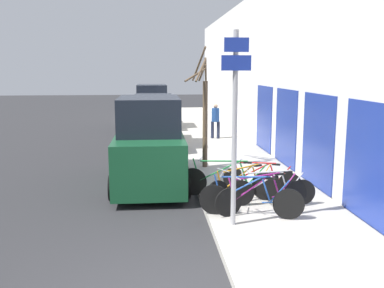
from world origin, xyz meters
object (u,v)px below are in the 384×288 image
Objects in this scene: signpost at (235,121)px; parked_car_1 at (153,124)px; bicycle_5 at (261,180)px; bicycle_3 at (245,186)px; parked_car_0 at (150,146)px; pedestrian_near at (215,118)px; bicycle_2 at (272,190)px; bicycle_1 at (262,196)px; street_tree at (204,112)px; bicycle_0 at (251,199)px; parked_car_2 at (152,109)px; bicycle_4 at (229,182)px.

parked_car_1 is at bearing 99.24° from signpost.
bicycle_3 is at bearing 163.77° from bicycle_5.
pedestrian_near is at bearing 68.17° from parked_car_0.
parked_car_1 is (-2.69, 8.41, 0.51)m from bicycle_2.
street_tree reaches higher than bicycle_1.
parked_car_0 is at bearing 86.46° from pedestrian_near.
parked_car_0 is at bearing -88.84° from parked_car_1.
bicycle_0 is 10.66m from pedestrian_near.
street_tree is (-1.08, 4.19, 1.42)m from bicycle_2.
parked_car_0 reaches higher than bicycle_0.
bicycle_5 is (0.01, 0.99, -0.00)m from bicycle_2.
bicycle_1 is 9.18m from parked_car_1.
signpost reaches higher than bicycle_5.
bicycle_1 reaches higher than bicycle_3.
parked_car_0 is (-1.69, 3.77, -1.14)m from signpost.
parked_car_2 reaches higher than bicycle_0.
bicycle_1 is 0.57m from bicycle_2.
signpost is 2.53m from bicycle_4.
bicycle_0 reaches higher than bicycle_1.
pedestrian_near reaches higher than bicycle_1.
pedestrian_near is at bearing 29.79° from parked_car_1.
parked_car_1 is at bearing 20.24° from bicycle_2.
parked_car_0 reaches higher than bicycle_2.
signpost reaches higher than parked_car_2.
bicycle_4 is 1.49× the size of pedestrian_near.
parked_car_0 is (-2.48, 3.07, 0.61)m from bicycle_1.
street_tree is (1.61, -4.23, 0.91)m from parked_car_1.
street_tree is at bearing 16.97° from bicycle_2.
bicycle_2 is 3.90m from parked_car_0.
bicycle_5 is at bearing -72.40° from bicycle_3.
bicycle_1 is at bearing -166.04° from bicycle_5.
bicycle_3 is at bearing -112.43° from bicycle_4.
bicycle_1 is 0.58× the size of street_tree.
parked_car_0 is at bearing 114.17° from signpost.
bicycle_3 is (-0.56, 0.40, 0.01)m from bicycle_2.
signpost reaches higher than bicycle_2.
parked_car_0 is at bearing 23.10° from bicycle_1.
signpost is 1.01× the size of street_tree.
bicycle_0 is at bearing 114.62° from bicycle_1.
bicycle_3 is at bearing 104.46° from pedestrian_near.
signpost is 1.90× the size of bicycle_2.
bicycle_4 is (-0.55, 1.14, 0.03)m from bicycle_1.
parked_car_2 is (-2.04, 14.99, 0.57)m from bicycle_0.
bicycle_3 is 14.03m from parked_car_2.
bicycle_4 is at bearing 135.89° from bicycle_5.
bicycle_0 is 1.18× the size of bicycle_5.
pedestrian_near is at bearing -56.84° from parked_car_2.
bicycle_4 reaches higher than bicycle_1.
bicycle_4 is 0.51× the size of parked_car_0.
bicycle_0 is 0.97× the size of bicycle_1.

